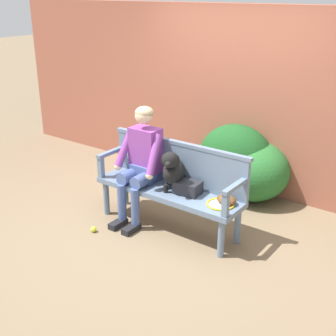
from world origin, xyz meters
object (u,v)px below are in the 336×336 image
at_px(sports_bag, 188,187).
at_px(dog_on_bench, 173,170).
at_px(baseball_glove, 227,200).
at_px(person_seated, 141,160).
at_px(tennis_racket, 221,203).
at_px(tennis_ball, 93,229).
at_px(garden_bench, 168,194).

bearing_deg(sports_bag, dog_on_bench, -168.02).
bearing_deg(baseball_glove, dog_on_bench, -161.91).
xyz_separation_m(person_seated, dog_on_bench, (0.44, 0.01, -0.02)).
xyz_separation_m(tennis_racket, baseball_glove, (0.04, 0.04, 0.04)).
relative_size(sports_bag, tennis_ball, 4.24).
xyz_separation_m(garden_bench, tennis_racket, (0.66, 0.03, 0.07)).
xyz_separation_m(person_seated, tennis_ball, (-0.24, -0.58, -0.71)).
height_order(dog_on_bench, sports_bag, dog_on_bench).
bearing_deg(garden_bench, sports_bag, 7.73).
relative_size(dog_on_bench, tennis_ball, 7.45).
distance_m(tennis_racket, tennis_ball, 1.48).
relative_size(dog_on_bench, baseball_glove, 2.23).
xyz_separation_m(garden_bench, dog_on_bench, (0.07, -0.00, 0.31)).
distance_m(garden_bench, person_seated, 0.50).
distance_m(garden_bench, dog_on_bench, 0.32).
bearing_deg(tennis_racket, dog_on_bench, -176.96).
xyz_separation_m(person_seated, sports_bag, (0.61, 0.04, -0.20)).
relative_size(tennis_racket, sports_bag, 2.07).
bearing_deg(person_seated, tennis_ball, -112.41).
relative_size(baseball_glove, sports_bag, 0.79).
bearing_deg(baseball_glove, garden_bench, -162.82).
bearing_deg(tennis_ball, garden_bench, 44.14).
height_order(baseball_glove, sports_bag, sports_bag).
relative_size(garden_bench, sports_bag, 6.22).
relative_size(garden_bench, person_seated, 1.29).
relative_size(garden_bench, tennis_ball, 26.40).
bearing_deg(person_seated, baseball_glove, 3.92).
bearing_deg(tennis_ball, person_seated, 67.59).
height_order(person_seated, baseball_glove, person_seated).
distance_m(person_seated, dog_on_bench, 0.44).
bearing_deg(baseball_glove, tennis_ball, -141.53).
relative_size(person_seated, tennis_racket, 2.33).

